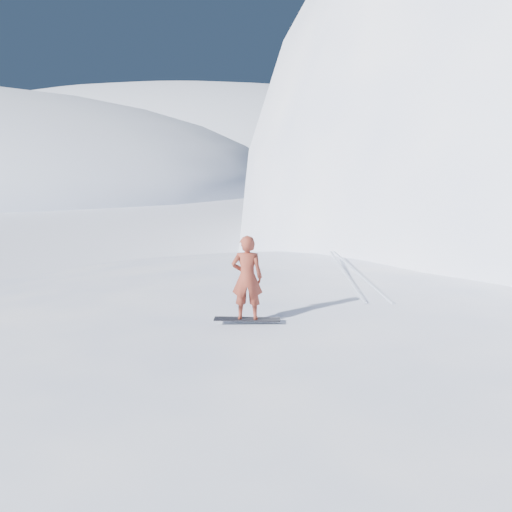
{
  "coord_description": "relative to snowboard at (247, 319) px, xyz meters",
  "views": [
    {
      "loc": [
        -0.94,
        -9.63,
        5.88
      ],
      "look_at": [
        -3.04,
        2.07,
        3.5
      ],
      "focal_mm": 40.0,
      "sensor_mm": 36.0,
      "label": 1
    }
  ],
  "objects": [
    {
      "name": "ground",
      "position": [
        3.04,
        -1.07,
        -2.41
      ],
      "size": [
        400.0,
        400.0,
        0.0
      ],
      "primitive_type": "plane",
      "color": "white",
      "rests_on": "ground"
    },
    {
      "name": "near_ridge",
      "position": [
        4.04,
        1.93,
        -2.41
      ],
      "size": [
        36.0,
        28.0,
        4.8
      ],
      "primitive_type": "ellipsoid",
      "color": "white",
      "rests_on": "ground"
    },
    {
      "name": "far_ridge_c",
      "position": [
        -36.96,
        108.93,
        -2.41
      ],
      "size": [
        140.0,
        90.0,
        36.0
      ],
      "primitive_type": "ellipsoid",
      "color": "white",
      "rests_on": "ground"
    },
    {
      "name": "wind_bumps",
      "position": [
        2.48,
        1.05,
        -2.41
      ],
      "size": [
        16.0,
        14.4,
        1.0
      ],
      "color": "white",
      "rests_on": "ground"
    },
    {
      "name": "snowboard",
      "position": [
        0.0,
        0.0,
        0.0
      ],
      "size": [
        1.34,
        0.41,
        0.02
      ],
      "primitive_type": "cube",
      "rotation": [
        0.0,
        0.0,
        0.13
      ],
      "color": "black",
      "rests_on": "near_ridge"
    },
    {
      "name": "snowboarder",
      "position": [
        0.0,
        0.0,
        0.85
      ],
      "size": [
        0.66,
        0.48,
        1.68
      ],
      "primitive_type": "imported",
      "rotation": [
        0.0,
        0.0,
        3.27
      ],
      "color": "maroon",
      "rests_on": "snowboard"
    },
    {
      "name": "board_tracks",
      "position": [
        1.99,
        4.58,
        0.01
      ],
      "size": [
        1.71,
        5.92,
        0.04
      ],
      "color": "silver",
      "rests_on": "ground"
    }
  ]
}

